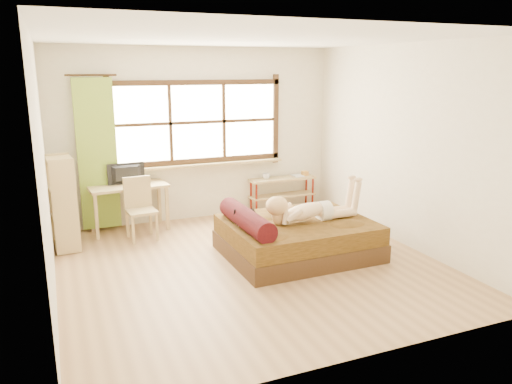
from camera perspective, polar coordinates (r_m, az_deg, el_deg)
name	(u,v)px	position (r m, az deg, el deg)	size (l,w,h in m)	color
floor	(251,265)	(6.25, -0.61, -8.34)	(4.50, 4.50, 0.00)	#9E754C
ceiling	(250,38)	(5.79, -0.68, 17.21)	(4.50, 4.50, 0.00)	white
wall_back	(198,135)	(7.98, -6.69, 6.51)	(4.50, 4.50, 0.00)	silver
wall_front	(359,205)	(3.92, 11.67, -1.42)	(4.50, 4.50, 0.00)	silver
wall_left	(44,173)	(5.47, -23.11, 2.06)	(4.50, 4.50, 0.00)	silver
wall_right	(406,147)	(7.02, 16.75, 4.99)	(4.50, 4.50, 0.00)	silver
window	(198,125)	(7.94, -6.67, 7.62)	(2.80, 0.16, 1.46)	#FFEDBF
curtain	(97,155)	(7.62, -17.70, 4.07)	(0.55, 0.10, 2.20)	olive
bed	(295,237)	(6.51, 4.43, -5.11)	(1.87, 1.51, 0.70)	black
woman	(311,200)	(6.41, 6.27, -0.89)	(1.29, 0.37, 0.55)	beige
kitten	(243,217)	(6.23, -1.49, -2.83)	(0.28, 0.11, 0.22)	black
desk	(128,191)	(7.59, -14.37, 0.08)	(1.16, 0.60, 0.70)	tan
monitor	(127,174)	(7.59, -14.54, 2.00)	(0.55, 0.07, 0.31)	black
chair	(140,205)	(7.28, -13.16, -1.40)	(0.42, 0.42, 0.88)	tan
pipe_shelf	(283,186)	(8.48, 3.10, 0.65)	(1.16, 0.30, 0.65)	tan
cup	(266,176)	(8.31, 1.17, 1.82)	(0.13, 0.13, 0.10)	gray
book	(293,176)	(8.53, 4.25, 1.82)	(0.17, 0.23, 0.02)	gray
bookshelf	(63,203)	(7.09, -21.19, -1.16)	(0.35, 0.57, 1.25)	tan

